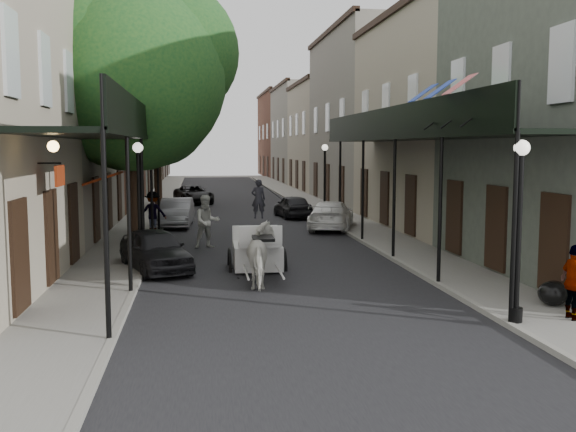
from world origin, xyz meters
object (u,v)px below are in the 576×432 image
object	(u,v)px
pedestrian_sidewalk_left	(153,212)
pedestrian_sidewalk_right	(575,282)
tree_far	(163,110)
lamppost_right_far	(325,179)
car_right_near	(331,215)
car_left_mid	(177,213)
pedestrian_walking	(207,222)
car_left_near	(155,250)
lamppost_left	(139,201)
horse	(264,255)
tree_near	(144,70)
carriage	(256,233)
car_right_far	(293,206)
lamppost_right_near	(519,228)
car_left_far	(194,194)

from	to	relation	value
pedestrian_sidewalk_left	pedestrian_sidewalk_right	xyz separation A→B (m)	(9.58, -15.25, -0.07)
tree_far	lamppost_right_far	bearing A→B (deg)	-36.51
pedestrian_sidewalk_right	car_right_near	size ratio (longest dim) A/B	0.35
car_left_mid	pedestrian_walking	bearing A→B (deg)	-75.50
car_left_near	pedestrian_sidewalk_left	bearing A→B (deg)	74.58
car_right_near	lamppost_left	bearing A→B (deg)	63.21
horse	pedestrian_sidewalk_left	size ratio (longest dim) A/B	1.14
lamppost_right_far	car_right_near	world-z (taller)	lamppost_right_far
lamppost_right_far	pedestrian_sidewalk_left	distance (m)	9.62
tree_near	pedestrian_sidewalk_left	bearing A→B (deg)	90.05
pedestrian_sidewalk_left	car_right_near	world-z (taller)	pedestrian_sidewalk_left
tree_near	car_left_near	size ratio (longest dim) A/B	2.58
carriage	car_right_far	xyz separation A→B (m)	(3.16, 13.67, -0.48)
tree_far	carriage	bearing A→B (deg)	-78.94
pedestrian_walking	pedestrian_sidewalk_right	distance (m)	13.58
tree_far	horse	distance (m)	22.31
carriage	lamppost_right_near	bearing A→B (deg)	-56.72
carriage	car_right_far	distance (m)	14.04
tree_far	lamppost_left	size ratio (longest dim) A/B	2.32
carriage	car_right_far	bearing A→B (deg)	77.81
pedestrian_sidewalk_left	car_left_mid	size ratio (longest dim) A/B	0.43
pedestrian_sidewalk_left	car_right_far	size ratio (longest dim) A/B	0.49
horse	car_left_near	distance (m)	3.90
pedestrian_sidewalk_right	car_left_near	xyz separation A→B (m)	(-8.98, 7.22, -0.27)
tree_far	lamppost_right_far	size ratio (longest dim) A/B	2.32
tree_far	pedestrian_walking	world-z (taller)	tree_far
car_right_near	lamppost_right_far	bearing A→B (deg)	-80.01
pedestrian_sidewalk_left	car_left_near	world-z (taller)	pedestrian_sidewalk_left
car_left_far	car_right_near	world-z (taller)	car_right_near
pedestrian_sidewalk_left	car_right_near	size ratio (longest dim) A/B	0.39
lamppost_right_near	car_left_near	world-z (taller)	lamppost_right_near
pedestrian_sidewalk_left	car_right_far	world-z (taller)	pedestrian_sidewalk_left
horse	car_left_mid	size ratio (longest dim) A/B	0.49
pedestrian_walking	car_right_near	bearing A→B (deg)	26.46
tree_near	lamppost_right_far	bearing A→B (deg)	43.31
lamppost_right_far	car_left_far	xyz separation A→B (m)	(-6.70, 10.26, -1.44)
tree_far	car_left_far	xyz separation A→B (m)	(1.65, 4.08, -5.23)
pedestrian_sidewalk_left	car_right_near	bearing A→B (deg)	-171.30
car_right_near	car_left_mid	bearing A→B (deg)	1.09
pedestrian_sidewalk_left	pedestrian_sidewalk_right	world-z (taller)	pedestrian_sidewalk_left
car_left_near	car_left_mid	distance (m)	10.77
lamppost_right_far	car_left_far	bearing A→B (deg)	123.15
horse	car_right_far	bearing A→B (deg)	-100.29
pedestrian_walking	car_left_near	distance (m)	4.48
tree_near	car_right_near	bearing A→B (deg)	26.11
horse	pedestrian_sidewalk_right	bearing A→B (deg)	142.42
tree_far	carriage	world-z (taller)	tree_far
tree_near	pedestrian_sidewalk_right	xyz separation A→B (m)	(9.57, -12.18, -5.58)
car_right_near	tree_far	bearing A→B (deg)	-35.26
lamppost_left	car_left_far	xyz separation A→B (m)	(1.50, 22.26, -1.44)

